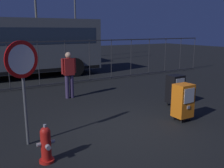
{
  "coord_description": "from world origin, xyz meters",
  "views": [
    {
      "loc": [
        -3.32,
        -4.76,
        2.43
      ],
      "look_at": [
        0.3,
        1.2,
        0.9
      ],
      "focal_mm": 39.58,
      "sensor_mm": 36.0,
      "label": 1
    }
  ],
  "objects_px": {
    "fire_hydrant": "(46,145)",
    "street_light_near_right": "(75,10)",
    "newspaper_box_primary": "(175,89)",
    "stop_sign": "(23,72)",
    "pedestrian": "(69,72)",
    "newspaper_box_secondary": "(183,101)"
  },
  "relations": [
    {
      "from": "street_light_near_right",
      "to": "fire_hydrant",
      "type": "bearing_deg",
      "value": -115.02
    },
    {
      "from": "newspaper_box_primary",
      "to": "newspaper_box_secondary",
      "type": "bearing_deg",
      "value": -126.46
    },
    {
      "from": "newspaper_box_secondary",
      "to": "stop_sign",
      "type": "height_order",
      "value": "stop_sign"
    },
    {
      "from": "newspaper_box_primary",
      "to": "street_light_near_right",
      "type": "height_order",
      "value": "street_light_near_right"
    },
    {
      "from": "fire_hydrant",
      "to": "stop_sign",
      "type": "relative_size",
      "value": 0.33
    },
    {
      "from": "pedestrian",
      "to": "street_light_near_right",
      "type": "relative_size",
      "value": 0.24
    },
    {
      "from": "newspaper_box_primary",
      "to": "street_light_near_right",
      "type": "bearing_deg",
      "value": 78.93
    },
    {
      "from": "stop_sign",
      "to": "street_light_near_right",
      "type": "relative_size",
      "value": 0.32
    },
    {
      "from": "fire_hydrant",
      "to": "street_light_near_right",
      "type": "distance_m",
      "value": 18.13
    },
    {
      "from": "fire_hydrant",
      "to": "pedestrian",
      "type": "xyz_separation_m",
      "value": [
        2.06,
        4.01,
        0.6
      ]
    },
    {
      "from": "stop_sign",
      "to": "street_light_near_right",
      "type": "height_order",
      "value": "street_light_near_right"
    },
    {
      "from": "fire_hydrant",
      "to": "street_light_near_right",
      "type": "bearing_deg",
      "value": 64.98
    },
    {
      "from": "street_light_near_right",
      "to": "newspaper_box_primary",
      "type": "bearing_deg",
      "value": -101.07
    },
    {
      "from": "fire_hydrant",
      "to": "street_light_near_right",
      "type": "relative_size",
      "value": 0.11
    },
    {
      "from": "stop_sign",
      "to": "pedestrian",
      "type": "relative_size",
      "value": 1.34
    },
    {
      "from": "stop_sign",
      "to": "pedestrian",
      "type": "xyz_separation_m",
      "value": [
        2.19,
        3.09,
        -0.65
      ]
    },
    {
      "from": "fire_hydrant",
      "to": "newspaper_box_secondary",
      "type": "distance_m",
      "value": 3.83
    },
    {
      "from": "street_light_near_right",
      "to": "stop_sign",
      "type": "bearing_deg",
      "value": -116.73
    },
    {
      "from": "newspaper_box_primary",
      "to": "street_light_near_right",
      "type": "xyz_separation_m",
      "value": [
        2.89,
        14.77,
        3.52
      ]
    },
    {
      "from": "pedestrian",
      "to": "street_light_near_right",
      "type": "height_order",
      "value": "street_light_near_right"
    },
    {
      "from": "newspaper_box_primary",
      "to": "stop_sign",
      "type": "xyz_separation_m",
      "value": [
        -4.74,
        -0.38,
        1.03
      ]
    },
    {
      "from": "newspaper_box_secondary",
      "to": "street_light_near_right",
      "type": "distance_m",
      "value": 16.65
    }
  ]
}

